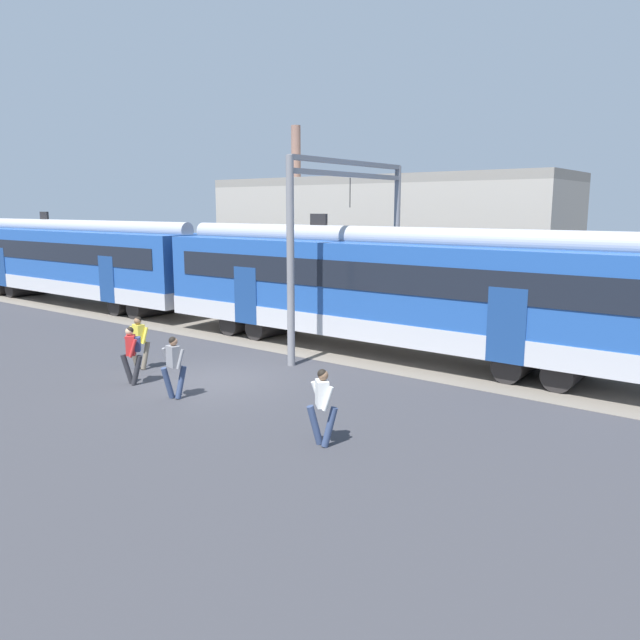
# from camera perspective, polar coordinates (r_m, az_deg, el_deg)

# --- Properties ---
(ground_plane) EXTENTS (160.00, 160.00, 0.00)m
(ground_plane) POSITION_cam_1_polar(r_m,az_deg,el_deg) (18.45, -9.55, -5.45)
(ground_plane) COLOR #38383D
(track_bed) EXTENTS (80.00, 4.40, 0.01)m
(track_bed) POSITION_cam_1_polar(r_m,az_deg,el_deg) (28.87, -13.30, 0.11)
(track_bed) COLOR slate
(track_bed) RESTS_ON ground
(commuter_train) EXTENTS (56.65, 3.07, 4.73)m
(commuter_train) POSITION_cam_1_polar(r_m,az_deg,el_deg) (34.11, -20.78, 5.05)
(commuter_train) COLOR silver
(commuter_train) RESTS_ON ground
(pedestrian_yellow) EXTENTS (0.58, 0.62, 1.67)m
(pedestrian_yellow) POSITION_cam_1_polar(r_m,az_deg,el_deg) (19.96, -16.22, -1.68)
(pedestrian_yellow) COLOR #6B6051
(pedestrian_yellow) RESTS_ON ground
(pedestrian_red) EXTENTS (0.67, 0.51, 1.67)m
(pedestrian_red) POSITION_cam_1_polar(r_m,az_deg,el_deg) (18.34, -16.82, -2.66)
(pedestrian_red) COLOR #28282D
(pedestrian_red) RESTS_ON ground
(pedestrian_grey) EXTENTS (0.60, 0.62, 1.67)m
(pedestrian_grey) POSITION_cam_1_polar(r_m,az_deg,el_deg) (16.69, -13.24, -3.84)
(pedestrian_grey) COLOR navy
(pedestrian_grey) RESTS_ON ground
(pedestrian_white) EXTENTS (0.67, 0.44, 1.67)m
(pedestrian_white) POSITION_cam_1_polar(r_m,az_deg,el_deg) (13.09, 0.21, -7.47)
(pedestrian_white) COLOR navy
(pedestrian_white) RESTS_ON ground
(catenary_gantry) EXTENTS (0.24, 6.64, 6.53)m
(catenary_gantry) POSITION_cam_1_polar(r_m,az_deg,el_deg) (21.83, 2.74, 8.57)
(catenary_gantry) COLOR gray
(catenary_gantry) RESTS_ON ground
(background_building) EXTENTS (17.87, 5.00, 9.20)m
(background_building) POSITION_cam_1_polar(r_m,az_deg,el_deg) (30.96, 5.56, 6.97)
(background_building) COLOR #B2A899
(background_building) RESTS_ON ground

